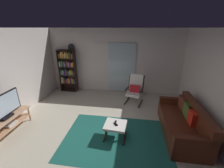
% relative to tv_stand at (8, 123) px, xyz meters
% --- Properties ---
extents(ground_plane, '(7.02, 7.02, 0.00)m').
position_rel_tv_stand_xyz_m(ground_plane, '(2.37, 0.22, -0.31)').
color(ground_plane, beige).
extents(wall_back, '(5.60, 0.06, 2.60)m').
position_rel_tv_stand_xyz_m(wall_back, '(2.37, 3.12, 0.99)').
color(wall_back, silver).
rests_on(wall_back, ground).
extents(glass_door_panel, '(1.10, 0.01, 2.00)m').
position_rel_tv_stand_xyz_m(glass_door_panel, '(2.68, 3.06, 0.74)').
color(glass_door_panel, silver).
extents(area_rug, '(2.61, 1.83, 0.01)m').
position_rel_tv_stand_xyz_m(area_rug, '(2.80, 0.17, -0.31)').
color(area_rug, '#1B5C52').
rests_on(area_rug, ground).
extents(tv_stand, '(0.41, 1.27, 0.47)m').
position_rel_tv_stand_xyz_m(tv_stand, '(0.00, 0.00, 0.00)').
color(tv_stand, tan).
rests_on(tv_stand, ground).
extents(television, '(0.20, 1.02, 0.63)m').
position_rel_tv_stand_xyz_m(television, '(0.00, -0.01, 0.46)').
color(television, black).
rests_on(television, tv_stand).
extents(bookshelf_near_tv, '(0.69, 0.30, 1.78)m').
position_rel_tv_stand_xyz_m(bookshelf_near_tv, '(0.40, 2.89, 0.64)').
color(bookshelf_near_tv, black).
rests_on(bookshelf_near_tv, ground).
extents(leather_sofa, '(0.83, 1.89, 0.82)m').
position_rel_tv_stand_xyz_m(leather_sofa, '(4.48, 0.64, -0.00)').
color(leather_sofa, '#522314').
rests_on(leather_sofa, ground).
extents(lounge_armchair, '(0.71, 0.77, 1.02)m').
position_rel_tv_stand_xyz_m(lounge_armchair, '(3.24, 2.23, 0.23)').
color(lounge_armchair, black).
rests_on(lounge_armchair, ground).
extents(ottoman, '(0.56, 0.52, 0.40)m').
position_rel_tv_stand_xyz_m(ottoman, '(2.77, 0.22, 0.02)').
color(ottoman, white).
rests_on(ottoman, ground).
extents(tv_remote, '(0.06, 0.15, 0.02)m').
position_rel_tv_stand_xyz_m(tv_remote, '(2.76, 0.28, 0.10)').
color(tv_remote, black).
rests_on(tv_remote, ottoman).
extents(cell_phone, '(0.13, 0.16, 0.01)m').
position_rel_tv_stand_xyz_m(cell_phone, '(2.77, 0.21, 0.09)').
color(cell_phone, black).
rests_on(cell_phone, ottoman).
extents(wall_clock, '(0.29, 0.03, 0.29)m').
position_rel_tv_stand_xyz_m(wall_clock, '(0.60, 3.05, 1.54)').
color(wall_clock, silver).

